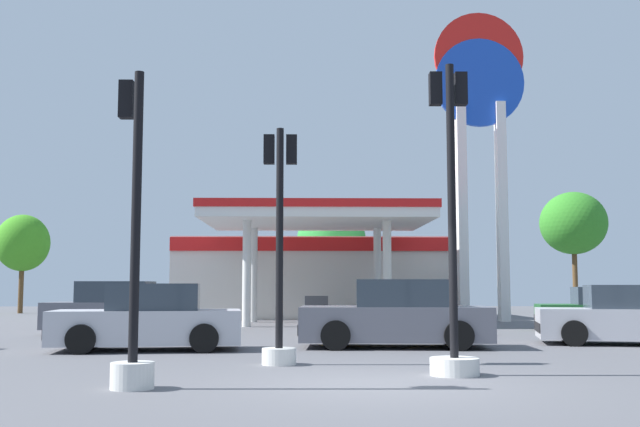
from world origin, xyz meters
TOP-DOWN VIEW (x-y plane):
  - ground_plane at (0.00, 0.00)m, footprint 90.00×90.00m
  - gas_station at (-0.60, 24.24)m, footprint 12.82×13.62m
  - station_pole_sign at (6.50, 20.24)m, footprint 3.87×0.56m
  - car_1 at (-4.68, 6.11)m, footprint 4.46×2.32m
  - car_2 at (1.70, 11.42)m, footprint 4.30×2.54m
  - car_3 at (7.07, 7.61)m, footprint 4.49×2.63m
  - car_4 at (8.77, 13.40)m, footprint 4.29×2.38m
  - car_5 at (-6.86, 12.40)m, footprint 4.57×2.12m
  - car_6 at (1.15, 6.82)m, footprint 4.68×2.31m
  - traffic_signal_0 at (-1.54, 2.88)m, footprint 0.65×0.68m
  - traffic_signal_1 at (1.42, 1.09)m, footprint 0.82×0.82m
  - traffic_signal_2 at (-3.57, -0.47)m, footprint 0.64×0.67m
  - tree_0 at (-16.73, 30.52)m, footprint 2.93×2.93m
  - tree_1 at (0.42, 30.10)m, footprint 3.80×3.80m
  - tree_2 at (14.72, 32.16)m, footprint 3.87×3.87m

SIDE VIEW (x-z plane):
  - ground_plane at x=0.00m, z-range 0.00..0.00m
  - car_2 at x=1.70m, z-range -0.07..1.38m
  - car_4 at x=8.77m, z-range -0.07..1.39m
  - car_3 at x=7.07m, z-range -0.07..1.44m
  - car_1 at x=-4.68m, z-range -0.07..1.46m
  - car_5 at x=-6.86m, z-range -0.08..1.55m
  - car_6 at x=1.15m, z-range -0.08..1.56m
  - traffic_signal_2 at x=-3.57m, z-range -0.88..3.78m
  - traffic_signal_1 at x=1.42m, z-range -0.88..4.40m
  - traffic_signal_0 at x=-1.54m, z-range -0.47..4.05m
  - gas_station at x=-0.60m, z-range -0.17..4.39m
  - tree_0 at x=-16.73m, z-range 1.14..6.60m
  - tree_1 at x=0.42m, z-range 1.25..6.98m
  - tree_2 at x=14.72m, z-range 1.65..8.67m
  - station_pole_sign at x=6.50m, z-range 1.81..15.19m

